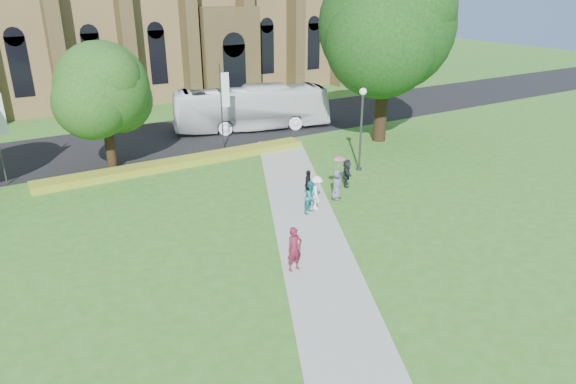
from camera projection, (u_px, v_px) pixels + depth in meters
ground at (320, 237)px, 24.10m from camera, size 160.00×160.00×0.00m
road at (174, 137)px, 39.95m from camera, size 160.00×10.00×0.02m
footpath at (308, 229)px, 24.88m from camera, size 15.58×28.54×0.04m
flower_hedge at (180, 162)px, 33.52m from camera, size 18.00×1.40×0.45m
streetlamp at (362, 120)px, 31.61m from camera, size 0.44×0.44×5.24m
large_tree at (387, 25)px, 35.90m from camera, size 9.60×9.60×13.20m
street_tree_1 at (102, 89)px, 30.75m from camera, size 5.60×5.60×8.05m
banner_pole_0 at (223, 102)px, 35.88m from camera, size 0.70×0.10×6.00m
tour_coach at (252, 108)px, 41.36m from camera, size 12.86×6.05×3.49m
pedestrian_0 at (294, 249)px, 20.95m from camera, size 0.72×0.49×1.92m
pedestrian_1 at (311, 197)px, 26.30m from camera, size 1.05×0.96×1.74m
pedestrian_2 at (317, 193)px, 26.76m from camera, size 1.14×1.35×1.81m
pedestrian_3 at (308, 184)px, 28.14m from camera, size 0.89×0.99×1.62m
pedestrian_4 at (337, 184)px, 28.04m from camera, size 0.98×0.88×1.68m
pedestrian_5 at (347, 173)px, 29.85m from camera, size 1.25×1.52×1.63m
parasol at (339, 163)px, 27.77m from camera, size 0.85×0.85×0.63m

